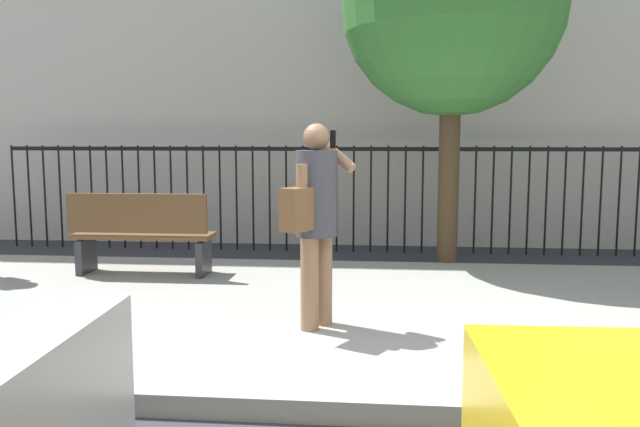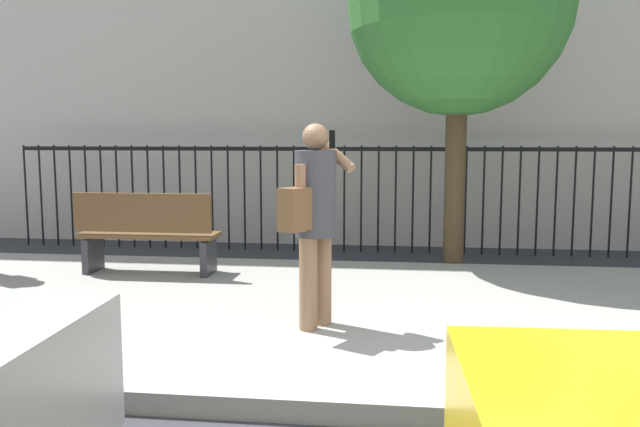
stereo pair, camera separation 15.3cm
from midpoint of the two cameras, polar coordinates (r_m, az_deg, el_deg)
The scene contains 5 objects.
sidewalk at distance 6.07m, azimuth 6.85°, elevation -8.99°, with size 28.00×4.40×0.15m, color #9E9B93.
iron_fence at distance 9.57m, azimuth 6.39°, elevation 2.56°, with size 12.03×0.04×1.60m.
pedestrian_on_phone at distance 5.20m, azimuth -1.32°, elevation 0.25°, with size 0.60×0.72×1.68m.
street_bench at distance 7.58m, azimuth -16.21°, elevation -1.60°, with size 1.60×0.45×0.95m.
street_tree_near at distance 8.34m, azimuth 11.20°, elevation 17.74°, with size 2.73×2.73×4.70m.
Camera 1 is at (-0.24, -3.65, 1.72)m, focal length 35.93 mm.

